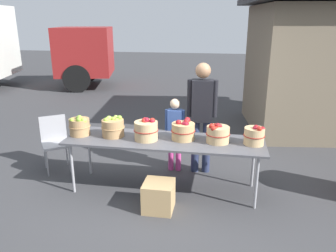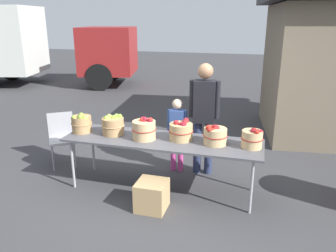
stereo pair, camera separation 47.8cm
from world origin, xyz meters
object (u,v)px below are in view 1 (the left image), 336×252
Objects in this scene: apple_basket_red_0 at (146,130)px; apple_basket_red_3 at (255,135)px; apple_basket_green_0 at (80,126)px; apple_basket_red_1 at (183,130)px; apple_basket_red_2 at (218,134)px; vendor_adult at (202,110)px; folding_chair at (55,139)px; produce_crate at (159,196)px; market_table at (164,142)px; apple_basket_green_1 at (113,127)px; child_customer at (175,129)px.

apple_basket_red_3 is (1.43, 0.07, -0.01)m from apple_basket_red_0.
apple_basket_green_0 is 1.46m from apple_basket_red_1.
apple_basket_red_1 is 0.46m from apple_basket_red_2.
apple_basket_red_2 is 0.19× the size of vendor_adult.
vendor_adult is at bearing -27.62° from folding_chair.
apple_basket_green_0 is 1.51m from produce_crate.
apple_basket_green_0 is 0.90× the size of apple_basket_red_0.
apple_basket_red_3 is at bearing 1.13° from market_table.
apple_basket_red_0 reaches higher than produce_crate.
apple_basket_green_1 is at bearing 172.58° from apple_basket_red_0.
apple_basket_red_0 is 1.20× the size of apple_basket_red_3.
folding_chair is (-1.83, 0.39, -0.21)m from market_table.
produce_crate is (0.02, -0.54, -0.53)m from market_table.
apple_basket_green_1 reaches higher than apple_basket_red_1.
apple_basket_red_0 reaches higher than apple_basket_red_3.
apple_basket_red_1 is at bearing 69.08° from produce_crate.
produce_crate is at bearing 86.57° from child_customer.
produce_crate is at bearing -110.92° from apple_basket_red_1.
child_customer is 1.91m from folding_chair.
apple_basket_red_3 reaches higher than produce_crate.
apple_basket_green_0 reaches higher than apple_basket_red_2.
apple_basket_red_3 is 1.46m from produce_crate.
market_table is 9.63× the size of apple_basket_red_3.
market_table is 1.57× the size of vendor_adult.
folding_chair is (-2.55, 0.36, -0.36)m from apple_basket_red_2.
market_table is 8.98× the size of apple_basket_green_0.
folding_chair is (-2.29, -0.30, -0.50)m from vendor_adult.
vendor_adult reaches higher than child_customer.
market_table is 0.73m from apple_basket_red_2.
vendor_adult is 1.53m from produce_crate.
apple_basket_red_1 is at bearing 13.52° from market_table.
folding_chair is at bearing 168.12° from market_table.
market_table is at bearing -1.62° from apple_basket_green_1.
market_table is 1.20m from apple_basket_red_3.
apple_basket_red_1 is 0.67m from vendor_adult.
apple_basket_green_1 is 1.16× the size of apple_basket_red_3.
apple_basket_red_1 is at bearing 175.15° from apple_basket_red_2.
apple_basket_red_2 is (0.95, 0.06, -0.02)m from apple_basket_red_0.
produce_crate is (-0.69, -0.56, -0.68)m from apple_basket_red_2.
child_customer is at bearing 88.95° from produce_crate.
produce_crate is at bearing -87.37° from market_table.
apple_basket_red_2 is 0.72m from vendor_adult.
child_customer is (0.05, 0.65, -0.02)m from market_table.
apple_basket_green_1 is 1.02m from child_customer.
apple_basket_red_0 is at bearing -169.78° from market_table.
produce_crate is (0.26, -0.49, -0.70)m from apple_basket_red_0.
apple_basket_green_0 is 2.40m from apple_basket_red_3.
market_table is at bearing -178.87° from apple_basket_red_3.
apple_basket_red_2 reaches higher than market_table.
market_table is at bearing -166.48° from apple_basket_red_1.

